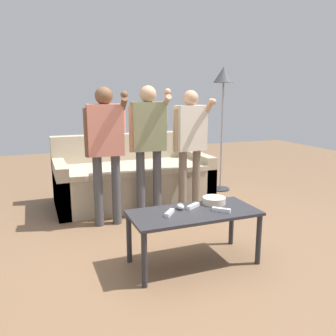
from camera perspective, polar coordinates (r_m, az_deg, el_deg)
The scene contains 12 objects.
ground_plane at distance 3.22m, azimuth -0.24°, elevation -13.86°, with size 12.00×12.00×0.00m, color brown.
couch at distance 4.60m, azimuth -5.80°, elevation -1.78°, with size 1.97×0.92×0.87m.
coffee_table at distance 2.92m, azimuth 4.25°, elevation -8.19°, with size 1.07×0.49×0.46m.
snack_bowl at distance 3.10m, azimuth 7.54°, elevation -5.29°, with size 0.20×0.20×0.06m, color beige.
game_remote_nunchuk at distance 2.94m, azimuth 2.04°, elevation -6.31°, with size 0.06×0.09×0.05m.
floor_lamp at distance 5.09m, azimuth 9.04°, elevation 12.89°, with size 0.29×0.29×1.78m.
player_left at distance 3.70m, azimuth -10.19°, elevation 4.48°, with size 0.43×0.31×1.48m.
player_center at distance 3.91m, azimuth -3.21°, elevation 5.22°, with size 0.44×0.31×1.50m.
player_right at distance 4.09m, azimuth 3.66°, elevation 5.07°, with size 0.45×0.32×1.45m.
game_remote_wand_near at distance 2.81m, azimuth 0.25°, elevation -7.35°, with size 0.12×0.14×0.03m.
game_remote_wand_far at distance 2.99m, azimuth 4.14°, elevation -6.23°, with size 0.14×0.11×0.03m.
game_remote_wand_spare at distance 2.92m, azimuth 8.72°, elevation -6.79°, with size 0.13×0.13×0.03m.
Camera 1 is at (-1.04, -2.70, 1.42)m, focal length 37.23 mm.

